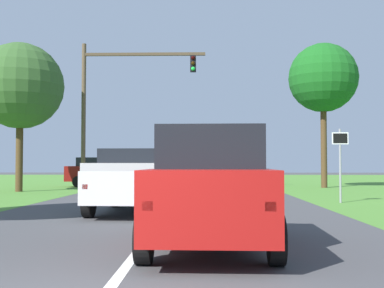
% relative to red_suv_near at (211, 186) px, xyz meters
% --- Properties ---
extents(ground_plane, '(120.00, 120.00, 0.00)m').
position_rel_red_suv_near_xyz_m(ground_plane, '(-1.21, 8.59, -1.06)').
color(ground_plane, '#424244').
extents(lane_centre_stripe, '(0.16, 42.92, 0.01)m').
position_rel_red_suv_near_xyz_m(lane_centre_stripe, '(-1.21, -2.41, -1.06)').
color(lane_centre_stripe, white).
rests_on(lane_centre_stripe, ground_plane).
extents(red_suv_near, '(2.21, 4.68, 2.04)m').
position_rel_red_suv_near_xyz_m(red_suv_near, '(0.00, 0.00, 0.00)').
color(red_suv_near, '#9E1411').
rests_on(red_suv_near, ground_plane).
extents(pickup_truck_lead, '(2.35, 5.27, 1.86)m').
position_rel_red_suv_near_xyz_m(pickup_truck_lead, '(-2.15, 5.98, -0.10)').
color(pickup_truck_lead, silver).
rests_on(pickup_truck_lead, ground_plane).
extents(traffic_light, '(6.87, 0.40, 8.10)m').
position_rel_red_suv_near_xyz_m(traffic_light, '(-5.10, 18.58, 4.21)').
color(traffic_light, brown).
rests_on(traffic_light, ground_plane).
extents(keep_moving_sign, '(0.60, 0.09, 2.71)m').
position_rel_red_suv_near_xyz_m(keep_moving_sign, '(4.89, 9.70, 0.67)').
color(keep_moving_sign, gray).
rests_on(keep_moving_sign, ground_plane).
extents(oak_tree_right, '(4.11, 4.11, 8.61)m').
position_rel_red_suv_near_xyz_m(oak_tree_right, '(7.01, 20.96, 5.46)').
color(oak_tree_right, '#4C351E').
rests_on(oak_tree_right, ground_plane).
extents(crossing_suv_far, '(4.60, 2.13, 1.81)m').
position_rel_red_suv_near_xyz_m(crossing_suv_far, '(-6.32, 22.07, -0.11)').
color(crossing_suv_far, maroon).
rests_on(crossing_suv_far, ground_plane).
extents(extra_tree_1, '(4.43, 4.43, 7.65)m').
position_rel_red_suv_near_xyz_m(extra_tree_1, '(-9.57, 16.53, 4.36)').
color(extra_tree_1, '#4C351E').
rests_on(extra_tree_1, ground_plane).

